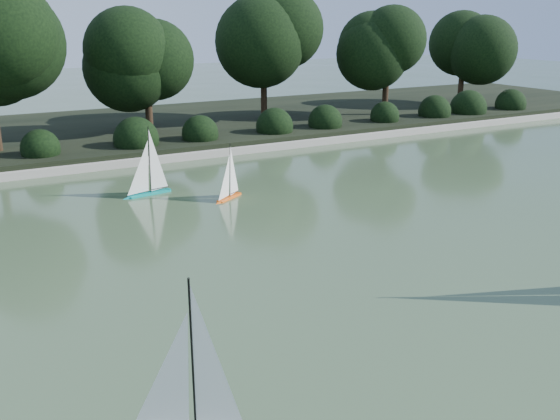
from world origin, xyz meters
name	(u,v)px	position (x,y,z in m)	size (l,w,h in m)	color
ground	(361,309)	(0.00, 0.00, 0.00)	(80.00, 80.00, 0.00)	#31482B
pond_coping	(142,161)	(0.00, 9.00, 0.09)	(40.00, 0.35, 0.18)	gray
far_bank	(101,133)	(0.00, 13.00, 0.15)	(40.00, 8.00, 0.30)	black
tree_line	(153,47)	(1.23, 11.44, 2.64)	(26.31, 3.93, 4.39)	black
shrub_hedge	(130,140)	(0.00, 9.90, 0.45)	(29.10, 1.10, 1.10)	black
sailboat_white_a	(179,413)	(-2.83, -1.25, 0.25)	(1.10, 0.69, 1.60)	white
sailboat_orange	(227,190)	(0.57, 5.22, 0.19)	(0.78, 0.56, 1.18)	#FB5F15
sailboat_teal	(145,184)	(-0.76, 6.29, 0.23)	(1.09, 0.35, 1.48)	#0B8E88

